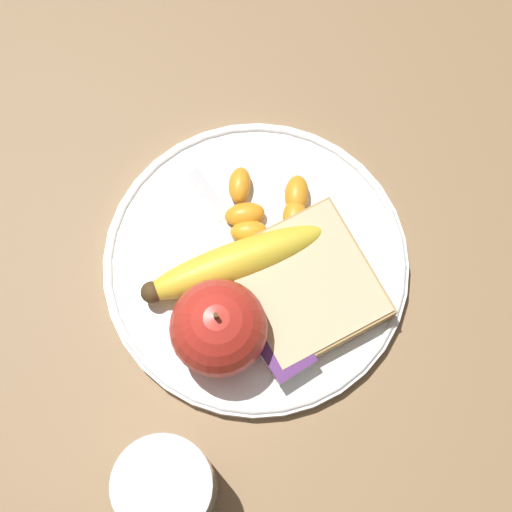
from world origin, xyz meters
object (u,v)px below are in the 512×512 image
at_px(apple, 218,328).
at_px(juice_glass, 167,487).
at_px(plate, 256,264).
at_px(bread_slice, 306,285).
at_px(fork, 253,263).
at_px(banana, 233,263).
at_px(jam_packet, 284,351).

bearing_deg(apple, juice_glass, -49.84).
bearing_deg(plate, bread_slice, 28.54).
distance_m(plate, fork, 0.01).
bearing_deg(bread_slice, plate, -151.46).
relative_size(plate, fork, 1.53).
bearing_deg(plate, apple, -56.93).
distance_m(banana, jam_packet, 0.08).
bearing_deg(apple, plate, 123.07).
bearing_deg(juice_glass, apple, 130.16).
bearing_deg(juice_glass, plate, 127.60).
relative_size(plate, banana, 1.59).
relative_size(plate, bread_slice, 2.15).
xyz_separation_m(plate, juice_glass, (0.12, -0.15, 0.03)).
bearing_deg(bread_slice, banana, -138.95).
distance_m(bread_slice, fork, 0.05).
xyz_separation_m(bread_slice, fork, (-0.04, -0.02, -0.01)).
height_order(fork, jam_packet, jam_packet).
xyz_separation_m(plate, jam_packet, (0.08, -0.02, 0.01)).
xyz_separation_m(juice_glass, jam_packet, (-0.04, 0.13, -0.02)).
xyz_separation_m(juice_glass, bread_slice, (-0.08, 0.18, -0.02)).
distance_m(fork, jam_packet, 0.08).
xyz_separation_m(plate, banana, (-0.01, -0.02, 0.02)).
relative_size(banana, fork, 0.96).
distance_m(plate, banana, 0.03).
height_order(juice_glass, fork, juice_glass).
bearing_deg(jam_packet, plate, 163.55).
relative_size(juice_glass, fork, 0.51).
bearing_deg(jam_packet, apple, -136.79).
height_order(apple, bread_slice, apple).
relative_size(banana, bread_slice, 1.35).
bearing_deg(jam_packet, bread_slice, 128.84).
xyz_separation_m(banana, bread_slice, (0.05, 0.04, -0.01)).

